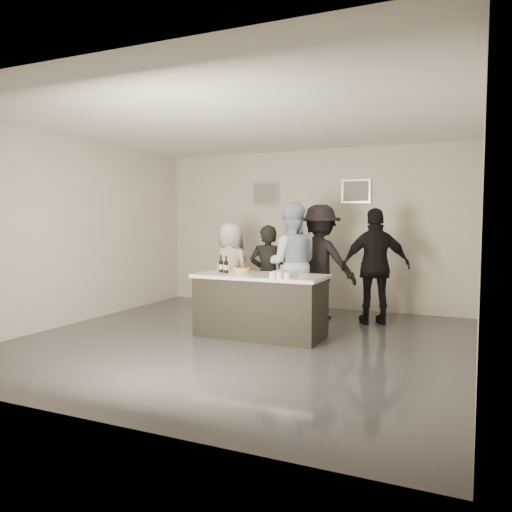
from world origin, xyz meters
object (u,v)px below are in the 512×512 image
at_px(person_guest_back, 320,262).
at_px(beer_bottle_b, 226,264).
at_px(bar_counter, 260,305).
at_px(person_guest_left, 231,270).
at_px(person_main_black, 268,275).
at_px(person_guest_right, 376,266).
at_px(person_main_blue, 290,264).
at_px(cake, 241,271).
at_px(beer_bottle_a, 221,264).

bearing_deg(person_guest_back, beer_bottle_b, 67.26).
bearing_deg(bar_counter, person_guest_left, 132.86).
bearing_deg(person_main_black, beer_bottle_b, 53.03).
height_order(person_guest_left, person_guest_right, person_guest_right).
height_order(beer_bottle_b, person_guest_back, person_guest_back).
bearing_deg(person_guest_left, person_main_blue, -172.03).
height_order(cake, person_main_black, person_main_black).
relative_size(cake, person_main_blue, 0.13).
bearing_deg(cake, beer_bottle_b, -173.74).
distance_m(bar_counter, person_main_black, 0.82).
bearing_deg(person_main_blue, cake, 41.96).
relative_size(beer_bottle_b, person_guest_back, 0.13).
bearing_deg(person_main_black, beer_bottle_a, 44.38).
bearing_deg(person_guest_right, person_main_blue, 2.67).
bearing_deg(person_guest_right, beer_bottle_b, 16.32).
bearing_deg(person_guest_back, bar_counter, 82.52).
xyz_separation_m(bar_counter, person_main_blue, (0.12, 0.92, 0.52)).
bearing_deg(person_main_blue, person_guest_left, -36.06).
bearing_deg(beer_bottle_b, person_main_black, 66.08).
xyz_separation_m(person_main_blue, person_guest_back, (0.29, 0.66, -0.01)).
distance_m(bar_counter, person_guest_right, 2.10).
bearing_deg(bar_counter, beer_bottle_a, 179.88).
distance_m(cake, person_guest_right, 2.27).
relative_size(beer_bottle_b, person_guest_right, 0.14).
relative_size(person_main_black, person_guest_right, 0.86).
xyz_separation_m(beer_bottle_b, person_guest_right, (1.88, 1.59, -0.10)).
distance_m(beer_bottle_a, person_main_black, 0.88).
bearing_deg(person_main_blue, beer_bottle_b, 31.66).
distance_m(person_guest_left, person_guest_back, 1.54).
xyz_separation_m(person_main_black, person_guest_right, (1.53, 0.82, 0.13)).
relative_size(beer_bottle_a, person_main_black, 0.16).
relative_size(beer_bottle_a, person_guest_back, 0.13).
relative_size(bar_counter, person_guest_back, 0.96).
bearing_deg(bar_counter, beer_bottle_b, -174.00).
distance_m(beer_bottle_b, person_guest_back, 1.89).
bearing_deg(beer_bottle_a, person_guest_left, 110.46).
bearing_deg(person_main_black, person_main_blue, -159.10).
bearing_deg(beer_bottle_b, person_guest_right, 40.35).
bearing_deg(beer_bottle_b, person_guest_back, 60.39).
distance_m(person_guest_left, person_guest_right, 2.45).
bearing_deg(bar_counter, person_main_black, 104.46).
xyz_separation_m(person_main_black, person_guest_back, (0.59, 0.87, 0.17)).
bearing_deg(beer_bottle_a, beer_bottle_b, -26.39).
distance_m(beer_bottle_a, person_main_blue, 1.19).
xyz_separation_m(beer_bottle_b, person_main_black, (0.34, 0.77, -0.23)).
height_order(person_guest_left, person_guest_back, person_guest_back).
distance_m(person_main_blue, person_guest_back, 0.72).
relative_size(bar_counter, person_main_blue, 0.95).
height_order(person_main_blue, person_guest_left, person_main_blue).
xyz_separation_m(cake, beer_bottle_b, (-0.24, -0.03, 0.09)).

